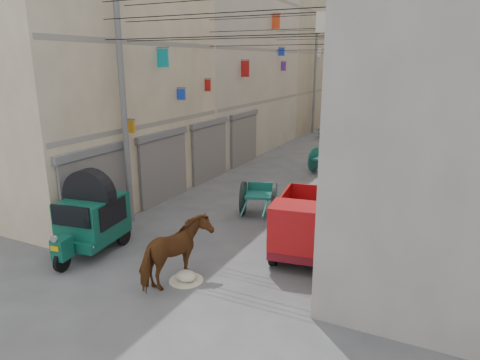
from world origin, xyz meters
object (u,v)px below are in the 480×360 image
Objects in this scene: feed_sack at (186,276)px; auto_rickshaw at (91,215)px; mini_truck at (301,229)px; tonga_cart at (259,198)px; second_cart at (327,161)px; distant_car_white at (338,127)px; distant_car_grey at (382,129)px; distant_car_green at (377,110)px; horse at (176,253)px.

auto_rickshaw is at bearing 174.48° from feed_sack.
tonga_cart is at bearing 124.24° from mini_truck.
feed_sack is at bearing -14.02° from auto_rickshaw.
distant_car_white is at bearing 112.32° from second_cart.
auto_rickshaw is 23.98m from distant_car_white.
second_cart is at bearing -82.49° from distant_car_grey.
tonga_cart is 0.74× the size of distant_car_green.
auto_rickshaw reaches higher than horse.
second_cart is 11.98m from distant_car_white.
distant_car_green is (-1.32, 39.28, -0.27)m from horse.
auto_rickshaw reaches higher than tonga_cart.
feed_sack is at bearing -81.42° from distant_car_grey.
feed_sack is (-2.23, -2.67, -0.75)m from mini_truck.
second_cart is (-1.92, 9.85, -0.20)m from mini_truck.
second_cart reaches higher than distant_car_grey.
tonga_cart is 18.93m from distant_car_white.
distant_car_white is at bearing 94.73° from feed_sack.
auto_rickshaw reaches higher than second_cart.
second_cart is 12.72m from horse.
tonga_cart is at bearing 72.38° from distant_car_green.
mini_truck is 2.06× the size of second_cart.
mini_truck reaches higher than second_cart.
horse is (3.38, -0.54, -0.28)m from auto_rickshaw.
auto_rickshaw reaches higher than distant_car_green.
distant_car_green is at bearing 104.99° from second_cart.
mini_truck is at bearing -76.12° from distant_car_grey.
second_cart is 0.42× the size of distant_car_green.
horse is at bearing -126.94° from feed_sack.
distant_car_grey is at bearing 87.49° from feed_sack.
second_cart is at bearing 67.36° from tonga_cart.
auto_rickshaw is 0.73× the size of distant_car_white.
horse reaches higher than tonga_cart.
auto_rickshaw reaches higher than mini_truck.
feed_sack is 0.15× the size of distant_car_grey.
distant_car_grey is (0.81, 12.96, -0.08)m from second_cart.
feed_sack is at bearing -138.57° from mini_truck.
feed_sack is at bearing -80.21° from second_cart.
tonga_cart is at bearing -77.39° from horse.
second_cart reaches higher than feed_sack.
distant_car_grey is (-1.11, 22.81, -0.27)m from mini_truck.
feed_sack is (3.53, -0.34, -1.00)m from auto_rickshaw.
feed_sack is at bearing -104.17° from tonga_cart.
mini_truck is 0.87× the size of distant_car_green.
distant_car_white is at bearing 77.87° from auto_rickshaw.
auto_rickshaw is 6.21m from mini_truck.
auto_rickshaw is at bearing -166.70° from mini_truck.
horse is (-2.37, -2.87, -0.03)m from mini_truck.
distant_car_grey reaches higher than distant_car_green.
distant_car_grey is (4.64, 25.14, -0.52)m from auto_rickshaw.
second_cart is at bearing 88.61° from feed_sack.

